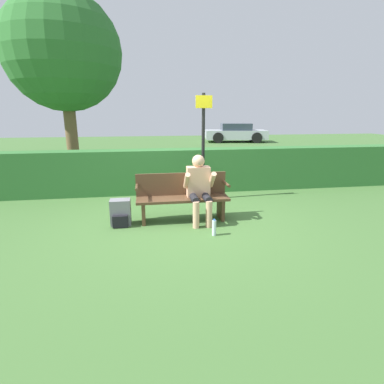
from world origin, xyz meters
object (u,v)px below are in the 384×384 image
object	(u,v)px
backpack	(121,213)
tree	(63,53)
park_bench	(182,196)
signpost	(203,141)
parked_car	(236,133)
water_bottle	(214,228)
person_seated	(199,186)

from	to	relation	value
backpack	tree	distance (m)	5.32
park_bench	signpost	world-z (taller)	signpost
parked_car	signpost	bearing A→B (deg)	-101.50
backpack	water_bottle	xyz separation A→B (m)	(1.48, -0.69, -0.08)
person_seated	water_bottle	size ratio (longest dim) A/B	4.32
water_bottle	signpost	size ratio (longest dim) A/B	0.12
water_bottle	tree	world-z (taller)	tree
person_seated	tree	xyz separation A→B (m)	(-2.94, 3.96, 2.75)
water_bottle	parked_car	distance (m)	15.63
person_seated	tree	size ratio (longest dim) A/B	0.24
person_seated	tree	world-z (taller)	tree
person_seated	water_bottle	distance (m)	0.88
park_bench	tree	distance (m)	5.53
water_bottle	tree	xyz separation A→B (m)	(-3.05, 4.66, 3.26)
park_bench	backpack	distance (m)	1.11
water_bottle	parked_car	world-z (taller)	parked_car
parked_car	tree	xyz separation A→B (m)	(-7.90, -10.19, 2.80)
parked_car	tree	distance (m)	13.20
water_bottle	parked_car	xyz separation A→B (m)	(4.85, 14.85, 0.46)
backpack	tree	world-z (taller)	tree
backpack	person_seated	bearing A→B (deg)	0.13
person_seated	tree	distance (m)	5.65
parked_car	tree	bearing A→B (deg)	-119.39
signpost	person_seated	bearing A→B (deg)	-103.72
water_bottle	tree	distance (m)	6.46
signpost	park_bench	bearing A→B (deg)	-116.71
backpack	water_bottle	bearing A→B (deg)	-25.08
signpost	backpack	bearing A→B (deg)	-141.90
park_bench	backpack	bearing A→B (deg)	-173.68
park_bench	tree	xyz separation A→B (m)	(-2.65, 3.85, 2.96)
person_seated	parked_car	size ratio (longest dim) A/B	0.28
parked_car	park_bench	bearing A→B (deg)	-102.11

